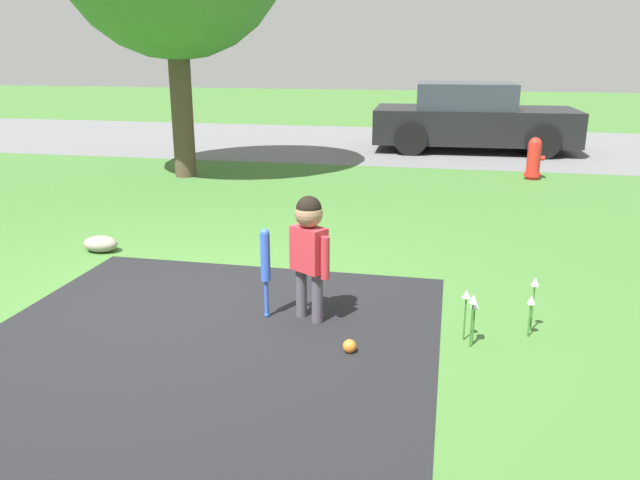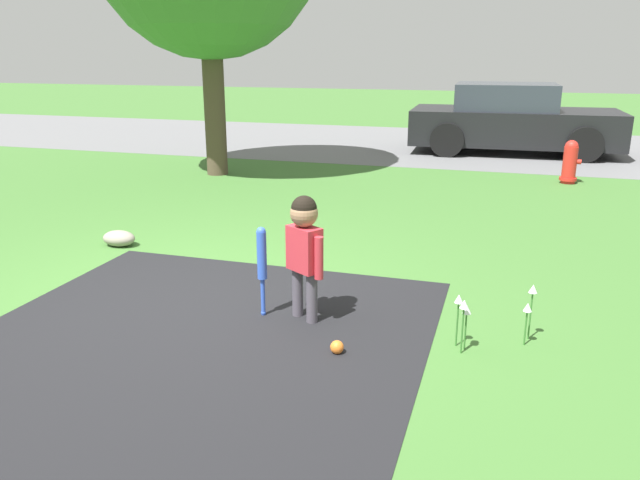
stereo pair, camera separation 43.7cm
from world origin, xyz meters
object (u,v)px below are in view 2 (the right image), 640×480
at_px(fire_hydrant, 570,162).
at_px(parked_car, 512,120).
at_px(child, 304,241).
at_px(baseball_bat, 262,259).
at_px(sports_ball, 337,347).

xyz_separation_m(fire_hydrant, parked_car, (-0.93, 3.00, 0.32)).
bearing_deg(fire_hydrant, child, -110.66).
distance_m(baseball_bat, fire_hydrant, 6.71).
xyz_separation_m(sports_ball, fire_hydrant, (1.92, 6.62, 0.28)).
bearing_deg(sports_ball, parked_car, 84.11).
bearing_deg(child, fire_hydrant, 101.14).
xyz_separation_m(baseball_bat, parked_car, (1.72, 9.17, 0.19)).
xyz_separation_m(baseball_bat, sports_ball, (0.72, -0.46, -0.42)).
xyz_separation_m(sports_ball, parked_car, (0.99, 9.62, 0.60)).
distance_m(fire_hydrant, parked_car, 3.16).
bearing_deg(parked_car, sports_ball, -97.96).
distance_m(child, baseball_bat, 0.37).
height_order(sports_ball, fire_hydrant, fire_hydrant).
relative_size(child, fire_hydrant, 1.45).
height_order(child, sports_ball, child).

